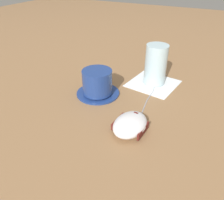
# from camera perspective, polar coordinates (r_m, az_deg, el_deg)

# --- Properties ---
(ground_plane) EXTENTS (3.00, 3.00, 0.00)m
(ground_plane) POSITION_cam_1_polar(r_m,az_deg,el_deg) (0.63, 2.09, 1.75)
(ground_plane) COLOR olive
(saucer) EXTENTS (0.12, 0.12, 0.01)m
(saucer) POSITION_cam_1_polar(r_m,az_deg,el_deg) (0.63, -3.67, 2.01)
(saucer) COLOR navy
(saucer) RESTS_ON ground
(coffee_cup) EXTENTS (0.11, 0.08, 0.07)m
(coffee_cup) POSITION_cam_1_polar(r_m,az_deg,el_deg) (0.61, -3.78, 4.92)
(coffee_cup) COLOR navy
(coffee_cup) RESTS_ON saucer
(computer_mouse) EXTENTS (0.10, 0.08, 0.04)m
(computer_mouse) POSITION_cam_1_polar(r_m,az_deg,el_deg) (0.49, 4.77, -6.34)
(computer_mouse) COLOR silver
(computer_mouse) RESTS_ON ground
(mouse_cable) EXTENTS (0.27, 0.02, 0.00)m
(mouse_cable) POSITION_cam_1_polar(r_m,az_deg,el_deg) (0.65, 10.71, 2.08)
(mouse_cable) COLOR gray
(mouse_cable) RESTS_ON ground
(napkin_under_glass) EXTENTS (0.16, 0.16, 0.00)m
(napkin_under_glass) POSITION_cam_1_polar(r_m,az_deg,el_deg) (0.69, 10.65, 4.30)
(napkin_under_glass) COLOR white
(napkin_under_glass) RESTS_ON ground
(drinking_glass) EXTENTS (0.07, 0.07, 0.12)m
(drinking_glass) POSITION_cam_1_polar(r_m,az_deg,el_deg) (0.67, 11.35, 9.08)
(drinking_glass) COLOR silver
(drinking_glass) RESTS_ON napkin_under_glass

